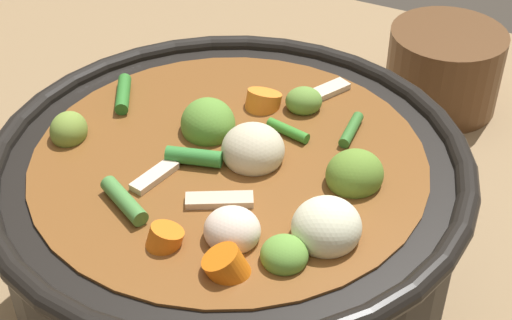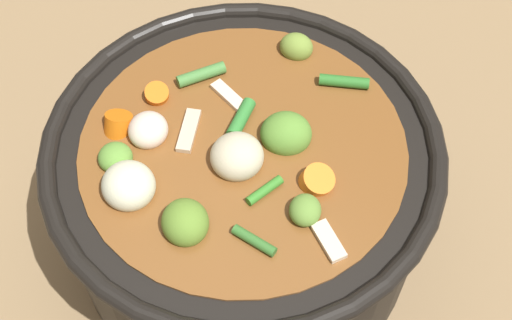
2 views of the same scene
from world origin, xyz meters
name	(u,v)px [view 1 (image 1 of 2)]	position (x,y,z in m)	size (l,w,h in m)	color
ground_plane	(233,313)	(0.00, 0.00, 0.00)	(1.10, 1.10, 0.00)	#8C704C
cooking_pot	(231,235)	(0.00, 0.00, 0.08)	(0.32, 0.32, 0.18)	black
small_saucepan	(442,69)	(0.35, -0.06, 0.04)	(0.19, 0.16, 0.09)	brown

